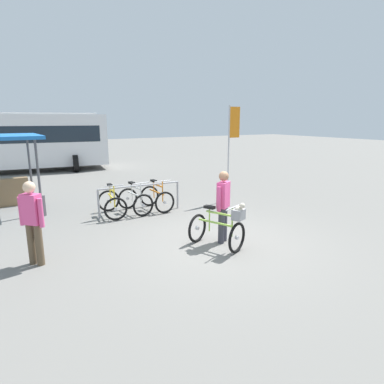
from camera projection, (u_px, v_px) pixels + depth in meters
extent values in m
plane|color=slate|center=(216.00, 242.00, 7.43)|extent=(80.00, 80.00, 0.00)
cylinder|color=#99999E|center=(99.00, 205.00, 9.05)|extent=(0.06, 0.06, 0.85)
cylinder|color=#99999E|center=(178.00, 195.00, 10.19)|extent=(0.06, 0.06, 0.85)
cylinder|color=#99999E|center=(140.00, 186.00, 9.53)|extent=(2.45, 0.11, 0.05)
torus|color=black|center=(109.00, 201.00, 9.87)|extent=(0.66, 0.13, 0.66)
cylinder|color=#B7B7BC|center=(109.00, 201.00, 9.87)|extent=(0.08, 0.07, 0.08)
torus|color=black|center=(116.00, 209.00, 8.97)|extent=(0.66, 0.13, 0.66)
cylinder|color=#B7B7BC|center=(116.00, 209.00, 8.97)|extent=(0.08, 0.07, 0.08)
cube|color=yellow|center=(112.00, 197.00, 9.37)|extent=(0.11, 0.92, 0.04)
cube|color=yellow|center=(112.00, 190.00, 9.28)|extent=(0.09, 0.61, 0.04)
cylinder|color=yellow|center=(110.00, 194.00, 9.52)|extent=(0.03, 0.03, 0.55)
cube|color=black|center=(110.00, 185.00, 9.46)|extent=(0.14, 0.25, 0.06)
cylinder|color=yellow|center=(114.00, 197.00, 9.01)|extent=(0.03, 0.03, 0.63)
cylinder|color=#B7B7BC|center=(114.00, 186.00, 8.94)|extent=(0.52, 0.07, 0.03)
torus|color=black|center=(128.00, 199.00, 10.15)|extent=(0.66, 0.15, 0.66)
cylinder|color=#B7B7BC|center=(128.00, 199.00, 10.15)|extent=(0.09, 0.07, 0.08)
torus|color=black|center=(143.00, 205.00, 9.35)|extent=(0.66, 0.15, 0.66)
cylinder|color=#B7B7BC|center=(143.00, 205.00, 9.35)|extent=(0.09, 0.07, 0.08)
cube|color=silver|center=(135.00, 194.00, 9.70)|extent=(0.14, 0.92, 0.04)
cube|color=silver|center=(135.00, 187.00, 9.61)|extent=(0.11, 0.61, 0.04)
cylinder|color=silver|center=(132.00, 192.00, 9.83)|extent=(0.03, 0.03, 0.55)
cube|color=black|center=(132.00, 183.00, 9.77)|extent=(0.15, 0.25, 0.06)
cylinder|color=silver|center=(141.00, 194.00, 9.37)|extent=(0.03, 0.03, 0.63)
cylinder|color=#B7B7BC|center=(140.00, 183.00, 9.31)|extent=(0.52, 0.09, 0.03)
torus|color=black|center=(149.00, 196.00, 10.49)|extent=(0.66, 0.13, 0.66)
cylinder|color=#B7B7BC|center=(149.00, 196.00, 10.49)|extent=(0.08, 0.07, 0.08)
torus|color=black|center=(165.00, 203.00, 9.66)|extent=(0.66, 0.13, 0.66)
cylinder|color=#B7B7BC|center=(165.00, 203.00, 9.66)|extent=(0.08, 0.07, 0.08)
cube|color=orange|center=(157.00, 192.00, 10.03)|extent=(0.09, 0.92, 0.04)
cube|color=orange|center=(157.00, 185.00, 9.94)|extent=(0.07, 0.61, 0.04)
cylinder|color=orange|center=(154.00, 189.00, 10.16)|extent=(0.03, 0.03, 0.55)
cube|color=black|center=(154.00, 181.00, 10.10)|extent=(0.13, 0.25, 0.06)
cylinder|color=orange|center=(163.00, 191.00, 9.69)|extent=(0.03, 0.03, 0.63)
cylinder|color=#B7B7BC|center=(162.00, 181.00, 9.62)|extent=(0.52, 0.06, 0.03)
torus|color=black|center=(197.00, 228.00, 7.39)|extent=(0.63, 0.32, 0.66)
cylinder|color=#B7B7BC|center=(197.00, 228.00, 7.39)|extent=(0.10, 0.09, 0.08)
torus|color=black|center=(237.00, 238.00, 6.80)|extent=(0.63, 0.32, 0.66)
cylinder|color=#B7B7BC|center=(237.00, 238.00, 6.80)|extent=(0.10, 0.09, 0.08)
cube|color=#9ED14C|center=(216.00, 223.00, 7.04)|extent=(0.40, 0.86, 0.04)
cube|color=#9ED14C|center=(219.00, 213.00, 6.97)|extent=(0.28, 0.58, 0.04)
cylinder|color=#9ED14C|center=(209.00, 219.00, 7.14)|extent=(0.03, 0.03, 0.55)
cube|color=black|center=(210.00, 207.00, 7.08)|extent=(0.21, 0.27, 0.06)
cylinder|color=#9ED14C|center=(232.00, 222.00, 6.80)|extent=(0.03, 0.03, 0.63)
cylinder|color=#B7B7BC|center=(233.00, 208.00, 6.73)|extent=(0.49, 0.23, 0.03)
cube|color=gray|center=(238.00, 214.00, 6.67)|extent=(0.32, 0.29, 0.22)
ellipsoid|color=beige|center=(239.00, 210.00, 6.65)|extent=(0.23, 0.22, 0.16)
sphere|color=beige|center=(242.00, 206.00, 6.58)|extent=(0.11, 0.11, 0.11)
cylinder|color=#383842|center=(221.00, 226.00, 7.30)|extent=(0.14, 0.14, 0.82)
cylinder|color=#383842|center=(224.00, 224.00, 7.46)|extent=(0.14, 0.14, 0.82)
cube|color=#E54C8C|center=(223.00, 195.00, 7.23)|extent=(0.39, 0.36, 0.58)
cylinder|color=#E54C8C|center=(219.00, 199.00, 7.05)|extent=(0.09, 0.09, 0.55)
cylinder|color=#E54C8C|center=(226.00, 195.00, 7.44)|extent=(0.09, 0.09, 0.55)
sphere|color=#9E7051|center=(224.00, 176.00, 7.13)|extent=(0.22, 0.22, 0.22)
cylinder|color=brown|center=(39.00, 245.00, 6.20)|extent=(0.14, 0.14, 0.82)
cylinder|color=brown|center=(31.00, 244.00, 6.25)|extent=(0.14, 0.14, 0.82)
cube|color=#E54C8C|center=(31.00, 209.00, 6.07)|extent=(0.38, 0.38, 0.58)
cylinder|color=#E54C8C|center=(41.00, 213.00, 6.01)|extent=(0.09, 0.09, 0.55)
cylinder|color=#E54C8C|center=(21.00, 211.00, 6.12)|extent=(0.09, 0.09, 0.55)
sphere|color=beige|center=(29.00, 187.00, 5.98)|extent=(0.22, 0.22, 0.22)
cube|color=#3F3F44|center=(37.00, 206.00, 6.22)|extent=(0.28, 0.28, 0.40)
cube|color=silver|center=(5.00, 141.00, 16.82)|extent=(10.21, 3.53, 2.70)
cube|color=#19232D|center=(5.00, 134.00, 16.75)|extent=(9.41, 3.47, 0.84)
cube|color=silver|center=(2.00, 113.00, 16.52)|extent=(9.19, 3.18, 0.08)
cylinder|color=black|center=(76.00, 163.00, 17.27)|extent=(0.34, 0.92, 0.90)
cylinder|color=black|center=(72.00, 158.00, 19.49)|extent=(0.34, 0.92, 0.90)
cylinder|color=#4C4C51|center=(30.00, 170.00, 10.84)|extent=(0.07, 0.07, 2.20)
cylinder|color=#4C4C51|center=(39.00, 178.00, 9.37)|extent=(0.07, 0.07, 2.20)
cylinder|color=#B2B2B7|center=(228.00, 154.00, 10.86)|extent=(0.05, 0.05, 3.20)
cube|color=orange|center=(235.00, 122.00, 10.74)|extent=(0.40, 0.03, 1.00)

